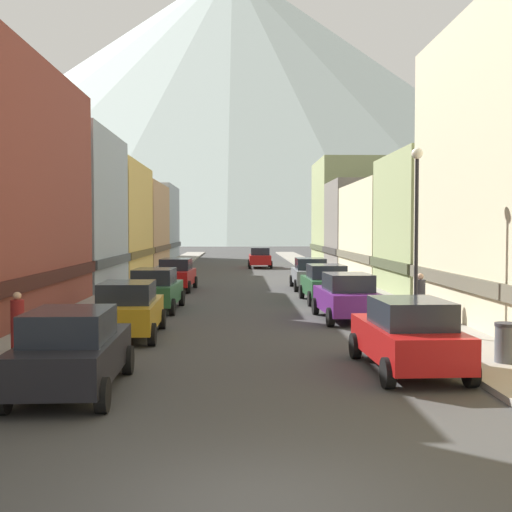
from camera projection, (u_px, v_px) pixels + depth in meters
The scene contains 25 objects.
ground_plane at pixel (262, 510), 8.09m from camera, with size 400.00×400.00×0.00m, color #3B3B3B.
sidewalk_left at pixel (147, 280), 42.87m from camera, with size 2.50×100.00×0.15m, color gray.
sidewalk_right at pixel (338, 280), 43.21m from camera, with size 2.50×100.00×0.15m, color gray.
storefront_left_2 at pixel (26, 214), 37.77m from camera, with size 10.28×10.14×8.96m.
storefront_left_3 at pixel (85, 221), 49.27m from camera, with size 8.92×12.08×8.31m.
storefront_left_4 at pixel (124, 226), 62.33m from camera, with size 7.66×13.01×7.70m.
storefront_left_5 at pixel (147, 224), 74.69m from camera, with size 6.65×11.69×8.29m.
storefront_right_2 at pixel (452, 227), 33.95m from camera, with size 6.81×8.36×7.31m.
storefront_right_3 at pixel (417, 233), 44.81m from camera, with size 9.12×12.85×6.57m.
storefront_right_4 at pixel (382, 227), 55.74m from camera, with size 9.09×8.16×7.46m.
storefront_right_5 at pixel (351, 214), 64.94m from camera, with size 7.03×10.38×10.13m.
car_left_0 at pixel (72, 350), 13.84m from camera, with size 2.15×4.44×1.78m.
car_left_1 at pixel (128, 309), 20.90m from camera, with size 2.16×4.44×1.78m.
car_left_2 at pixel (155, 289), 27.73m from camera, with size 2.19×4.46×1.78m.
car_left_3 at pixel (176, 274), 36.73m from camera, with size 2.23×4.47×1.78m.
car_right_0 at pixel (408, 335), 15.84m from camera, with size 2.21×4.47×1.78m.
car_right_1 at pixel (347, 296), 24.81m from camera, with size 2.24×4.48×1.78m.
car_right_2 at pixel (326, 283), 30.87m from camera, with size 2.16×4.44×1.78m.
car_right_3 at pixel (310, 273), 37.55m from camera, with size 2.09×4.41×1.78m.
car_driving_0 at pixel (260, 258), 57.99m from camera, with size 2.06×4.40×1.78m.
trash_bin_right at pixel (506, 342), 16.28m from camera, with size 0.59×0.59×0.98m.
pedestrian_0 at pixel (18, 324), 17.73m from camera, with size 0.36×0.36×1.61m.
pedestrian_1 at pixel (420, 299), 23.65m from camera, with size 0.36×0.36×1.71m.
streetlamp_right at pixel (417, 212), 20.80m from camera, with size 0.36×0.36×5.86m.
mountain_backdrop at pixel (233, 102), 265.40m from camera, with size 285.63×285.63×109.43m, color silver.
Camera 1 is at (-0.29, -7.94, 3.47)m, focal length 46.19 mm.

